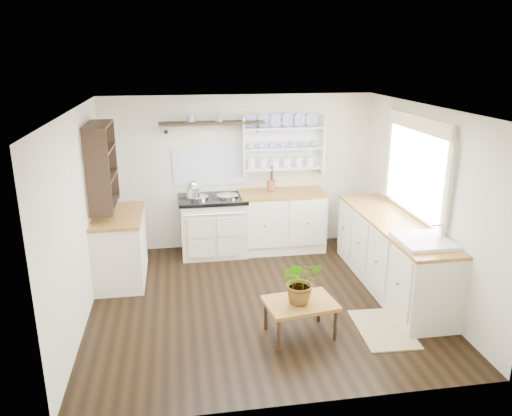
# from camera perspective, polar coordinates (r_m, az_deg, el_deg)

# --- Properties ---
(floor) EXTENTS (4.00, 3.80, 0.01)m
(floor) POSITION_cam_1_polar(r_m,az_deg,el_deg) (6.16, 0.46, -10.50)
(floor) COLOR black
(floor) RESTS_ON ground
(wall_back) EXTENTS (4.00, 0.02, 2.30)m
(wall_back) POSITION_cam_1_polar(r_m,az_deg,el_deg) (7.53, -1.94, 4.09)
(wall_back) COLOR #ECE5CC
(wall_back) RESTS_ON ground
(wall_right) EXTENTS (0.02, 3.80, 2.30)m
(wall_right) POSITION_cam_1_polar(r_m,az_deg,el_deg) (6.35, 18.57, 0.63)
(wall_right) COLOR #ECE5CC
(wall_right) RESTS_ON ground
(wall_left) EXTENTS (0.02, 3.80, 2.30)m
(wall_left) POSITION_cam_1_polar(r_m,az_deg,el_deg) (5.75, -19.58, -1.21)
(wall_left) COLOR #ECE5CC
(wall_left) RESTS_ON ground
(ceiling) EXTENTS (4.00, 3.80, 0.01)m
(ceiling) POSITION_cam_1_polar(r_m,az_deg,el_deg) (5.48, 0.52, 11.28)
(ceiling) COLOR white
(ceiling) RESTS_ON wall_back
(window) EXTENTS (0.08, 1.55, 1.22)m
(window) POSITION_cam_1_polar(r_m,az_deg,el_deg) (6.36, 17.91, 4.58)
(window) COLOR white
(window) RESTS_ON wall_right
(aga_cooker) EXTENTS (0.97, 0.68, 0.90)m
(aga_cooker) POSITION_cam_1_polar(r_m,az_deg,el_deg) (7.37, -4.90, -1.98)
(aga_cooker) COLOR beige
(aga_cooker) RESTS_ON floor
(back_cabinets) EXTENTS (1.27, 0.63, 0.90)m
(back_cabinets) POSITION_cam_1_polar(r_m,az_deg,el_deg) (7.53, 2.94, -1.38)
(back_cabinets) COLOR silver
(back_cabinets) RESTS_ON floor
(right_cabinets) EXTENTS (0.62, 2.43, 0.90)m
(right_cabinets) POSITION_cam_1_polar(r_m,az_deg,el_deg) (6.53, 15.25, -5.04)
(right_cabinets) COLOR silver
(right_cabinets) RESTS_ON floor
(belfast_sink) EXTENTS (0.55, 0.60, 0.45)m
(belfast_sink) POSITION_cam_1_polar(r_m,az_deg,el_deg) (5.79, 18.51, -4.67)
(belfast_sink) COLOR white
(belfast_sink) RESTS_ON right_cabinets
(left_cabinets) EXTENTS (0.62, 1.13, 0.90)m
(left_cabinets) POSITION_cam_1_polar(r_m,az_deg,el_deg) (6.77, -15.23, -4.23)
(left_cabinets) COLOR silver
(left_cabinets) RESTS_ON floor
(plate_rack) EXTENTS (1.20, 0.22, 0.90)m
(plate_rack) POSITION_cam_1_polar(r_m,az_deg,el_deg) (7.52, 3.02, 7.21)
(plate_rack) COLOR white
(plate_rack) RESTS_ON wall_back
(high_shelf) EXTENTS (1.50, 0.29, 0.16)m
(high_shelf) POSITION_cam_1_polar(r_m,az_deg,el_deg) (7.23, -5.07, 9.59)
(high_shelf) COLOR black
(high_shelf) RESTS_ON wall_back
(left_shelving) EXTENTS (0.28, 0.80, 1.05)m
(left_shelving) POSITION_cam_1_polar(r_m,az_deg,el_deg) (6.48, -17.23, 4.73)
(left_shelving) COLOR black
(left_shelving) RESTS_ON wall_left
(kettle) EXTENTS (0.19, 0.19, 0.23)m
(kettle) POSITION_cam_1_polar(r_m,az_deg,el_deg) (7.07, -7.21, 2.19)
(kettle) COLOR silver
(kettle) RESTS_ON aga_cooker
(utensil_crock) EXTENTS (0.13, 0.13, 0.15)m
(utensil_crock) POSITION_cam_1_polar(r_m,az_deg,el_deg) (7.43, 1.73, 2.59)
(utensil_crock) COLOR brown
(utensil_crock) RESTS_ON back_cabinets
(center_table) EXTENTS (0.79, 0.61, 0.39)m
(center_table) POSITION_cam_1_polar(r_m,az_deg,el_deg) (5.34, 5.09, -11.06)
(center_table) COLOR brown
(center_table) RESTS_ON floor
(potted_plant) EXTENTS (0.47, 0.42, 0.48)m
(potted_plant) POSITION_cam_1_polar(r_m,az_deg,el_deg) (5.21, 5.17, -8.31)
(potted_plant) COLOR #3F7233
(potted_plant) RESTS_ON center_table
(floor_rug) EXTENTS (0.59, 0.87, 0.02)m
(floor_rug) POSITION_cam_1_polar(r_m,az_deg,el_deg) (5.75, 14.33, -13.24)
(floor_rug) COLOR #917B54
(floor_rug) RESTS_ON floor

